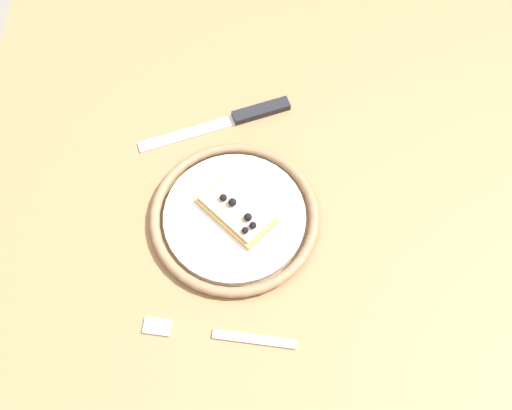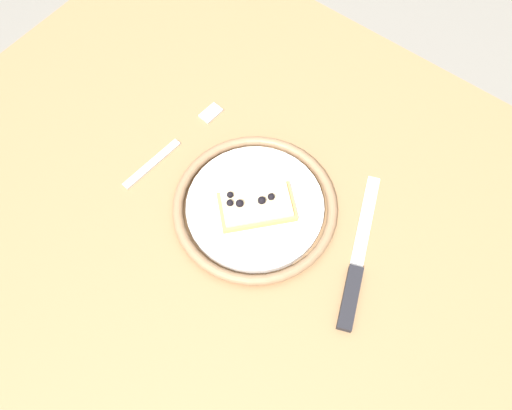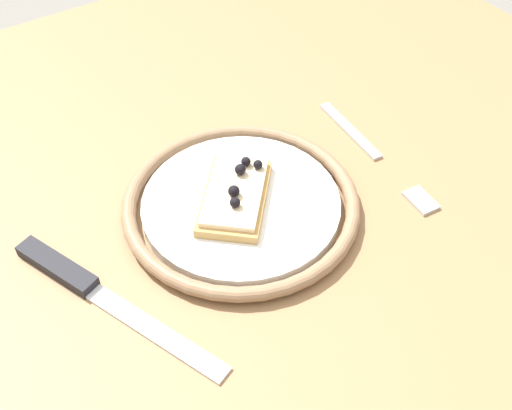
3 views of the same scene
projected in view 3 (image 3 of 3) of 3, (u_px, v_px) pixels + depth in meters
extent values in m
cube|color=#936D47|center=(174.00, 222.00, 0.66)|extent=(1.19, 0.88, 0.03)
cylinder|color=#4C4742|center=(326.00, 132.00, 1.36)|extent=(0.05, 0.05, 0.74)
cylinder|color=white|center=(241.00, 206.00, 0.64)|extent=(0.20, 0.20, 0.01)
torus|color=#8C6B4C|center=(241.00, 203.00, 0.64)|extent=(0.24, 0.24, 0.01)
cube|color=tan|center=(235.00, 198.00, 0.63)|extent=(0.12, 0.12, 0.01)
cube|color=beige|center=(235.00, 192.00, 0.63)|extent=(0.10, 0.11, 0.01)
sphere|color=black|center=(235.00, 202.00, 0.61)|extent=(0.01, 0.01, 0.01)
sphere|color=black|center=(234.00, 191.00, 0.62)|extent=(0.01, 0.01, 0.01)
sphere|color=black|center=(258.00, 165.00, 0.65)|extent=(0.01, 0.01, 0.01)
sphere|color=black|center=(246.00, 162.00, 0.65)|extent=(0.01, 0.01, 0.01)
sphere|color=black|center=(240.00, 170.00, 0.64)|extent=(0.01, 0.01, 0.01)
cube|color=silver|center=(156.00, 332.00, 0.55)|extent=(0.07, 0.15, 0.00)
cube|color=black|center=(57.00, 266.00, 0.59)|extent=(0.05, 0.09, 0.01)
cube|color=#B8B8B8|center=(350.00, 131.00, 0.73)|extent=(0.02, 0.11, 0.00)
cube|color=#B8B8B8|center=(421.00, 200.00, 0.66)|extent=(0.02, 0.04, 0.00)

